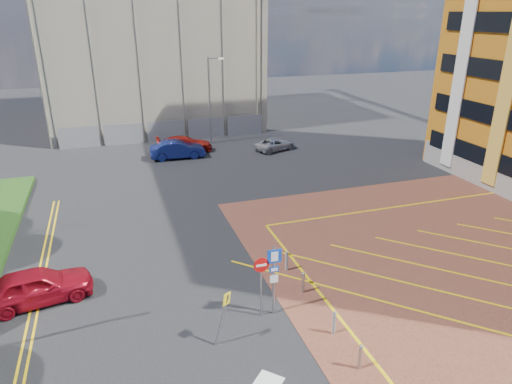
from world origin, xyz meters
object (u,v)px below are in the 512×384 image
lamp_back (210,98)px  warning_sign (223,312)px  sign_cluster (269,274)px  car_red_left (36,286)px  car_red_back (184,144)px  car_silver_back (275,144)px  car_blue_back (177,150)px

lamp_back → warning_sign: size_ratio=3.56×
sign_cluster → car_red_left: 10.18m
car_red_back → car_silver_back: (8.00, -2.00, -0.18)m
lamp_back → car_red_left: 26.72m
lamp_back → car_blue_back: (-3.92, -3.93, -3.59)m
warning_sign → car_blue_back: (2.09, 24.25, -0.66)m
car_blue_back → car_silver_back: (8.89, -0.32, -0.23)m
lamp_back → warning_sign: bearing=-102.0°
sign_cluster → warning_sign: (-2.23, -1.16, -0.52)m
warning_sign → car_red_back: bearing=83.5°
lamp_back → sign_cluster: lamp_back is taller
sign_cluster → warning_sign: bearing=-152.5°
lamp_back → car_silver_back: (4.96, -4.25, -3.82)m
warning_sign → car_silver_back: size_ratio=0.58×
car_red_back → car_silver_back: size_ratio=1.27×
car_red_left → car_silver_back: bearing=-53.2°
car_silver_back → lamp_back: bearing=29.8°
car_red_left → sign_cluster: bearing=-122.6°
sign_cluster → car_red_back: bearing=88.3°
sign_cluster → lamp_back: bearing=82.0°
lamp_back → car_blue_back: lamp_back is taller
lamp_back → sign_cluster: size_ratio=2.50×
sign_cluster → car_blue_back: size_ratio=0.69×
warning_sign → car_silver_back: (10.97, 23.93, -0.89)m
warning_sign → car_red_left: (-7.07, 5.15, -0.64)m
car_red_back → warning_sign: bearing=175.1°
lamp_back → car_red_left: size_ratio=1.73×
car_red_left → car_red_back: bearing=-35.1°
lamp_back → car_red_back: size_ratio=1.62×
car_red_back → car_silver_back: 8.25m
car_red_left → car_blue_back: (9.16, 19.10, -0.02)m
lamp_back → car_silver_back: lamp_back is taller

